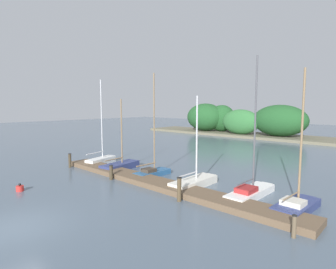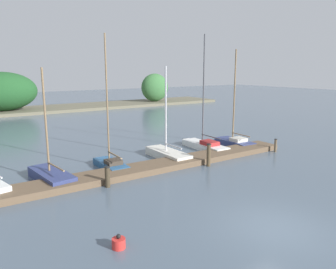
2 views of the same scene
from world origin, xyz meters
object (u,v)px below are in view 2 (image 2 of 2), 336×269
at_px(sailboat_2, 110,162).
at_px(sailboat_4, 204,144).
at_px(sailboat_1, 50,175).
at_px(sailboat_5, 234,140).
at_px(mooring_piling_2, 209,155).
at_px(sailboat_3, 167,153).
at_px(mooring_piling_3, 275,145).
at_px(channel_buoy_0, 119,243).
at_px(mooring_piling_1, 107,177).

height_order(sailboat_2, sailboat_4, sailboat_4).
relative_size(sailboat_1, sailboat_4, 0.72).
height_order(sailboat_5, mooring_piling_2, sailboat_5).
distance_m(sailboat_2, sailboat_4, 7.72).
xyz_separation_m(sailboat_2, sailboat_3, (4.02, 0.01, -0.04)).
bearing_deg(sailboat_1, sailboat_4, -92.88).
xyz_separation_m(sailboat_4, mooring_piling_2, (-2.59, -3.50, 0.32)).
bearing_deg(sailboat_2, sailboat_5, -87.94).
height_order(mooring_piling_2, mooring_piling_3, mooring_piling_2).
height_order(sailboat_4, mooring_piling_3, sailboat_4).
bearing_deg(sailboat_2, sailboat_3, -88.91).
distance_m(sailboat_3, mooring_piling_3, 7.83).
bearing_deg(channel_buoy_0, mooring_piling_2, 32.29).
xyz_separation_m(sailboat_2, mooring_piling_3, (11.27, -2.97, 0.10)).
relative_size(sailboat_1, mooring_piling_1, 5.55).
relative_size(sailboat_2, sailboat_4, 0.95).
relative_size(mooring_piling_1, mooring_piling_3, 1.11).
bearing_deg(sailboat_5, sailboat_1, 95.21).
distance_m(mooring_piling_2, channel_buoy_0, 10.10).
height_order(sailboat_2, channel_buoy_0, sailboat_2).
height_order(sailboat_2, mooring_piling_2, sailboat_2).
bearing_deg(mooring_piling_2, sailboat_4, 53.47).
bearing_deg(sailboat_4, mooring_piling_3, -133.94).
xyz_separation_m(sailboat_5, mooring_piling_3, (0.89, -3.17, 0.11)).
distance_m(sailboat_4, mooring_piling_3, 5.03).
xyz_separation_m(sailboat_2, mooring_piling_2, (5.11, -2.92, 0.32)).
xyz_separation_m(sailboat_1, sailboat_5, (13.91, 0.50, 0.04)).
bearing_deg(mooring_piling_3, sailboat_1, 169.77).
bearing_deg(channel_buoy_0, sailboat_3, 48.19).
bearing_deg(sailboat_4, mooring_piling_2, 144.40).
bearing_deg(mooring_piling_1, mooring_piling_2, -0.66).
bearing_deg(sailboat_3, mooring_piling_2, -160.06).
relative_size(sailboat_4, sailboat_5, 1.13).
bearing_deg(sailboat_2, sailboat_4, -84.75).
height_order(mooring_piling_1, mooring_piling_3, mooring_piling_1).
relative_size(sailboat_2, channel_buoy_0, 15.54).
bearing_deg(sailboat_3, mooring_piling_1, 117.27).
relative_size(sailboat_2, sailboat_3, 1.29).
bearing_deg(sailboat_1, sailboat_5, -95.28).
height_order(mooring_piling_1, channel_buoy_0, mooring_piling_1).
bearing_deg(sailboat_1, mooring_piling_2, -114.21).
xyz_separation_m(mooring_piling_2, channel_buoy_0, (-8.52, -5.39, -0.51)).
relative_size(mooring_piling_2, mooring_piling_3, 1.44).
relative_size(sailboat_5, channel_buoy_0, 14.46).
bearing_deg(sailboat_1, sailboat_3, -95.02).
relative_size(sailboat_2, sailboat_5, 1.07).
relative_size(sailboat_4, mooring_piling_3, 8.55).
bearing_deg(sailboat_1, sailboat_2, -92.56).
xyz_separation_m(sailboat_5, mooring_piling_1, (-11.79, -3.05, 0.16)).
bearing_deg(sailboat_3, sailboat_4, -81.60).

